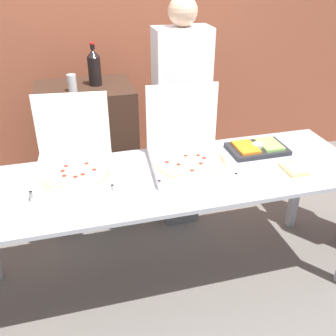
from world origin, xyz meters
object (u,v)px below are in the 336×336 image
object	(u,v)px
paper_plate_front_center	(293,170)
soda_can_silver	(72,83)
veggie_tray	(257,148)
soda_bottle	(94,67)
pizza_box_near_right	(187,151)
pizza_box_far_right	(74,161)
person_guest_plaid	(181,117)

from	to	relation	value
paper_plate_front_center	soda_can_silver	bearing A→B (deg)	139.55
veggie_tray	soda_bottle	distance (m)	1.34
pizza_box_near_right	pizza_box_far_right	bearing A→B (deg)	-179.68
paper_plate_front_center	pizza_box_near_right	bearing A→B (deg)	155.20
pizza_box_near_right	pizza_box_far_right	world-z (taller)	pizza_box_near_right
pizza_box_near_right	person_guest_plaid	world-z (taller)	person_guest_plaid
paper_plate_front_center	veggie_tray	size ratio (longest dim) A/B	0.57
pizza_box_far_right	soda_bottle	distance (m)	0.92
pizza_box_near_right	soda_can_silver	world-z (taller)	pizza_box_near_right
pizza_box_near_right	soda_can_silver	distance (m)	1.03
soda_bottle	veggie_tray	bearing A→B (deg)	-41.26
pizza_box_near_right	soda_bottle	size ratio (longest dim) A/B	1.63
veggie_tray	person_guest_plaid	distance (m)	0.66
soda_bottle	person_guest_plaid	xyz separation A→B (m)	(0.59, -0.30, -0.34)
veggie_tray	paper_plate_front_center	bearing A→B (deg)	-74.14
pizza_box_far_right	person_guest_plaid	bearing A→B (deg)	38.53
soda_can_silver	paper_plate_front_center	bearing A→B (deg)	-40.45
soda_can_silver	pizza_box_near_right	bearing A→B (deg)	-50.61
pizza_box_far_right	pizza_box_near_right	bearing A→B (deg)	1.76
soda_bottle	soda_can_silver	size ratio (longest dim) A/B	2.54
soda_bottle	pizza_box_far_right	bearing A→B (deg)	-105.97
pizza_box_far_right	paper_plate_front_center	xyz separation A→B (m)	(1.28, -0.33, -0.07)
paper_plate_front_center	veggie_tray	xyz separation A→B (m)	(-0.09, 0.31, 0.01)
paper_plate_front_center	soda_bottle	distance (m)	1.61
pizza_box_near_right	paper_plate_front_center	xyz separation A→B (m)	(0.59, -0.27, -0.07)
paper_plate_front_center	person_guest_plaid	world-z (taller)	person_guest_plaid
soda_can_silver	pizza_box_far_right	bearing A→B (deg)	-94.65
pizza_box_far_right	veggie_tray	bearing A→B (deg)	5.42
paper_plate_front_center	person_guest_plaid	size ratio (longest dim) A/B	0.12
paper_plate_front_center	veggie_tray	world-z (taller)	veggie_tray
pizza_box_far_right	person_guest_plaid	world-z (taller)	person_guest_plaid
pizza_box_near_right	veggie_tray	world-z (taller)	pizza_box_near_right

